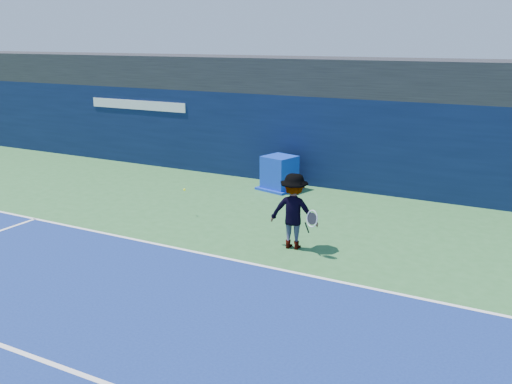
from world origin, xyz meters
TOP-DOWN VIEW (x-y plane):
  - ground at (0.00, 0.00)m, footprint 80.00×80.00m
  - baseline at (0.00, 3.00)m, footprint 24.00×0.10m
  - service_line at (0.00, -2.00)m, footprint 24.00×0.10m
  - stadium_band at (0.00, 11.50)m, footprint 36.00×3.00m
  - back_wall_assembly at (-0.00, 10.50)m, footprint 36.00×1.03m
  - equipment_cart at (-0.45, 9.13)m, footprint 1.42×1.42m
  - tennis_player at (2.23, 4.39)m, footprint 1.39×0.83m
  - tennis_ball at (-1.54, 5.27)m, footprint 0.07×0.07m

SIDE VIEW (x-z plane):
  - ground at x=0.00m, z-range 0.00..0.00m
  - baseline at x=0.00m, z-range 0.01..0.01m
  - service_line at x=0.00m, z-range 0.01..0.01m
  - equipment_cart at x=-0.45m, z-range -0.05..1.07m
  - tennis_ball at x=-1.54m, z-range 0.72..0.79m
  - tennis_player at x=2.23m, z-range 0.00..1.82m
  - back_wall_assembly at x=0.00m, z-range 0.00..3.00m
  - stadium_band at x=0.00m, z-range 3.00..4.20m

